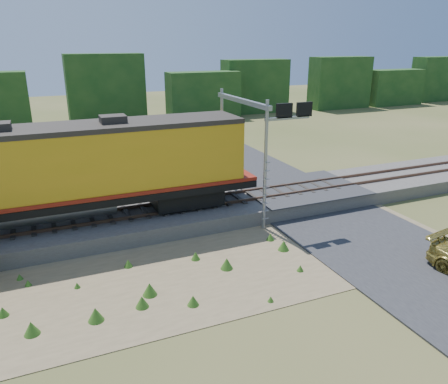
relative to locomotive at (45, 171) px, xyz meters
name	(u,v)px	position (x,y,z in m)	size (l,w,h in m)	color
ground	(239,266)	(7.25, -6.00, -3.53)	(140.00, 140.00, 0.00)	#475123
ballast	(193,211)	(7.25, 0.00, -3.13)	(70.00, 5.00, 0.80)	slate
rails	(193,203)	(7.25, 0.00, -2.65)	(70.00, 1.54, 0.16)	brown
dirt_shoulder	(192,270)	(5.25, -5.50, -3.51)	(26.00, 8.00, 0.03)	#8C7754
road	(357,232)	(14.25, -5.26, -3.44)	(7.00, 66.00, 0.86)	#38383A
tree_line_north	(102,97)	(7.25, 32.00, -0.46)	(130.00, 3.00, 6.50)	#173D16
weed_clumps	(160,282)	(3.75, -5.90, -3.53)	(15.00, 6.20, 0.56)	#37671D
locomotive	(45,171)	(0.00, 0.00, 0.00)	(20.18, 3.08, 5.21)	black
signal_gantry	(253,126)	(10.51, -0.65, 1.50)	(2.64, 6.20, 6.66)	gray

